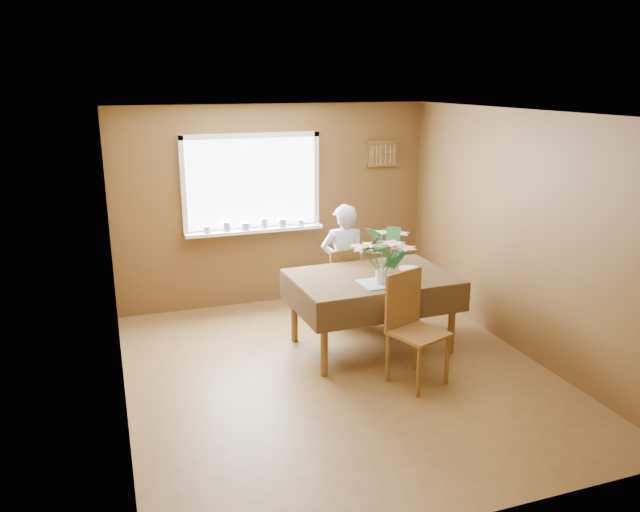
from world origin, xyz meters
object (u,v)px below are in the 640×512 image
object	(u,v)px
dining_table	(372,284)
chair_near	(412,324)
seated_woman	(343,265)
chair_far	(340,282)
flower_bouquet	(382,253)

from	to	relation	value
dining_table	chair_near	world-z (taller)	chair_near
dining_table	chair_near	size ratio (longest dim) A/B	1.61
dining_table	chair_near	distance (m)	0.83
seated_woman	chair_far	bearing A→B (deg)	-24.51
dining_table	flower_bouquet	world-z (taller)	flower_bouquet
chair_near	flower_bouquet	distance (m)	0.78
chair_far	chair_near	bearing A→B (deg)	84.81
flower_bouquet	chair_near	bearing A→B (deg)	-82.18
dining_table	seated_woman	bearing A→B (deg)	90.00
chair_far	chair_near	distance (m)	1.60
dining_table	flower_bouquet	bearing A→B (deg)	-96.76
chair_far	seated_woman	distance (m)	0.22
seated_woman	dining_table	bearing A→B (deg)	100.40
dining_table	flower_bouquet	distance (m)	0.50
chair_far	chair_near	size ratio (longest dim) A/B	0.86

